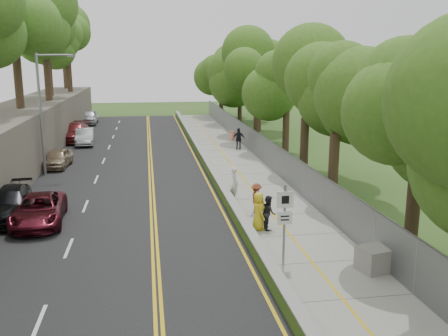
% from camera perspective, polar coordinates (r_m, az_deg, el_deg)
% --- Properties ---
extents(ground, '(140.00, 140.00, 0.00)m').
position_cam_1_polar(ground, '(21.76, 1.96, -8.15)').
color(ground, '#33511E').
rests_on(ground, ground).
extents(road, '(11.20, 66.00, 0.04)m').
position_cam_1_polar(road, '(35.86, -11.10, -0.09)').
color(road, black).
rests_on(road, ground).
extents(sidewalk, '(4.20, 66.00, 0.05)m').
position_cam_1_polar(sidewalk, '(36.40, 1.50, 0.34)').
color(sidewalk, gray).
rests_on(sidewalk, ground).
extents(jersey_barrier, '(0.42, 66.00, 0.60)m').
position_cam_1_polar(jersey_barrier, '(36.00, -2.11, 0.65)').
color(jersey_barrier, '#83E438').
rests_on(jersey_barrier, ground).
extents(rock_embankment, '(5.00, 66.00, 4.00)m').
position_cam_1_polar(rock_embankment, '(36.75, -23.96, 2.51)').
color(rock_embankment, '#595147').
rests_on(rock_embankment, ground).
extents(chainlink_fence, '(0.04, 66.00, 2.00)m').
position_cam_1_polar(chainlink_fence, '(36.63, 4.74, 1.93)').
color(chainlink_fence, slate).
rests_on(chainlink_fence, ground).
extents(trees_fenceside, '(7.00, 66.00, 14.00)m').
position_cam_1_polar(trees_fenceside, '(36.66, 8.55, 11.28)').
color(trees_fenceside, '#457321').
rests_on(trees_fenceside, ground).
extents(streetlight, '(2.52, 0.22, 8.00)m').
position_cam_1_polar(streetlight, '(34.77, -19.90, 6.73)').
color(streetlight, gray).
rests_on(streetlight, ground).
extents(signpost, '(0.62, 0.09, 3.10)m').
position_cam_1_polar(signpost, '(18.58, 6.95, -5.49)').
color(signpost, gray).
rests_on(signpost, sidewalk).
extents(construction_barrel, '(0.52, 0.52, 0.86)m').
position_cam_1_polar(construction_barrel, '(47.23, 0.93, 3.70)').
color(construction_barrel, red).
rests_on(construction_barrel, sidewalk).
extents(concrete_block, '(1.52, 1.28, 0.88)m').
position_cam_1_polar(concrete_block, '(19.34, 17.09, -9.87)').
color(concrete_block, slate).
rests_on(concrete_block, sidewalk).
extents(car_2, '(2.52, 4.96, 1.34)m').
position_cam_1_polar(car_2, '(24.98, -20.41, -4.50)').
color(car_2, '#4C0F1A').
rests_on(car_2, road).
extents(car_3, '(2.53, 5.18, 1.45)m').
position_cam_1_polar(car_3, '(26.37, -23.37, -3.75)').
color(car_3, black).
rests_on(car_3, road).
extents(car_4, '(1.89, 4.02, 1.33)m').
position_cam_1_polar(car_4, '(37.42, -18.47, 1.09)').
color(car_4, tan).
rests_on(car_4, road).
extents(car_5, '(1.83, 4.46, 1.44)m').
position_cam_1_polar(car_5, '(46.57, -15.63, 3.46)').
color(car_5, silver).
rests_on(car_5, road).
extents(car_6, '(2.34, 4.94, 1.36)m').
position_cam_1_polar(car_6, '(49.16, -16.49, 3.82)').
color(car_6, black).
rests_on(car_6, road).
extents(car_7, '(2.69, 5.84, 1.66)m').
position_cam_1_polar(car_7, '(48.83, -16.73, 3.92)').
color(car_7, maroon).
rests_on(car_7, road).
extents(car_8, '(2.03, 4.87, 1.65)m').
position_cam_1_polar(car_8, '(61.24, -15.18, 5.64)').
color(car_8, '#BDBCC0').
rests_on(car_8, road).
extents(painter_0, '(0.69, 0.93, 1.73)m').
position_cam_1_polar(painter_0, '(22.58, 3.96, -4.95)').
color(painter_0, yellow).
rests_on(painter_0, sidewalk).
extents(painter_1, '(0.55, 0.74, 1.85)m').
position_cam_1_polar(painter_1, '(27.12, 1.21, -1.81)').
color(painter_1, white).
rests_on(painter_1, sidewalk).
extents(painter_2, '(0.59, 0.76, 1.57)m').
position_cam_1_polar(painter_2, '(22.71, 5.11, -5.08)').
color(painter_2, '#222328').
rests_on(painter_2, sidewalk).
extents(painter_3, '(0.69, 1.05, 1.53)m').
position_cam_1_polar(painter_3, '(24.99, 3.72, -3.47)').
color(painter_3, brown).
rests_on(painter_3, sidewalk).
extents(person_far, '(1.09, 0.54, 1.80)m').
position_cam_1_polar(person_far, '(42.50, 1.70, 3.36)').
color(person_far, black).
rests_on(person_far, sidewalk).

